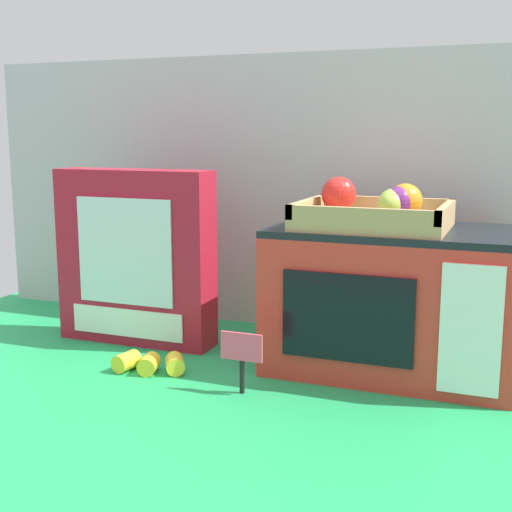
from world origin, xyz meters
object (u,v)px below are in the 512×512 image
(cookie_set_box, at_px, (135,257))
(loose_toy_banana, at_px, (150,363))
(toy_microwave, at_px, (392,300))
(food_groups_crate, at_px, (376,212))
(price_sign, at_px, (242,353))

(cookie_set_box, relative_size, loose_toy_banana, 2.61)
(toy_microwave, height_order, food_groups_crate, food_groups_crate)
(toy_microwave, relative_size, price_sign, 4.10)
(cookie_set_box, distance_m, loose_toy_banana, 0.24)
(price_sign, bearing_deg, cookie_set_box, 148.69)
(food_groups_crate, distance_m, loose_toy_banana, 0.47)
(cookie_set_box, xyz_separation_m, price_sign, (0.30, -0.18, -0.10))
(food_groups_crate, relative_size, cookie_set_box, 0.73)
(food_groups_crate, xyz_separation_m, loose_toy_banana, (-0.35, -0.16, -0.26))
(cookie_set_box, bearing_deg, loose_toy_banana, -52.59)
(toy_microwave, bearing_deg, food_groups_crate, -167.74)
(price_sign, relative_size, loose_toy_banana, 0.77)
(price_sign, bearing_deg, toy_microwave, 44.99)
(toy_microwave, height_order, cookie_set_box, cookie_set_box)
(cookie_set_box, bearing_deg, food_groups_crate, 1.19)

